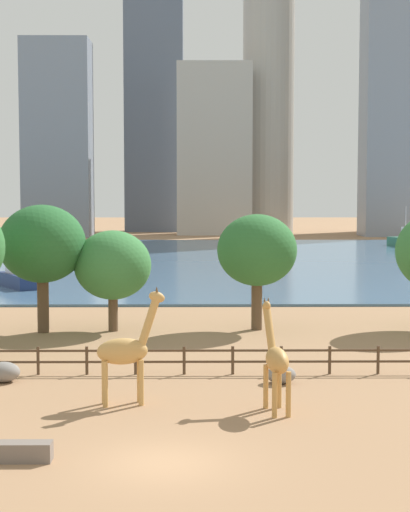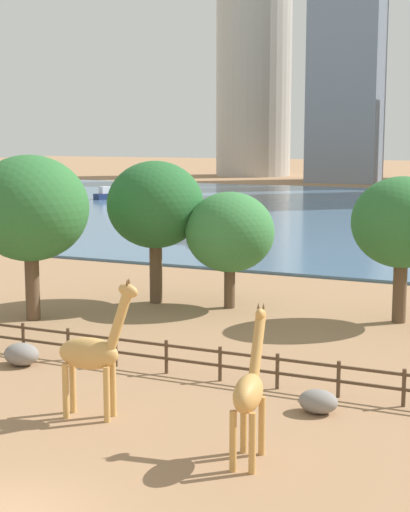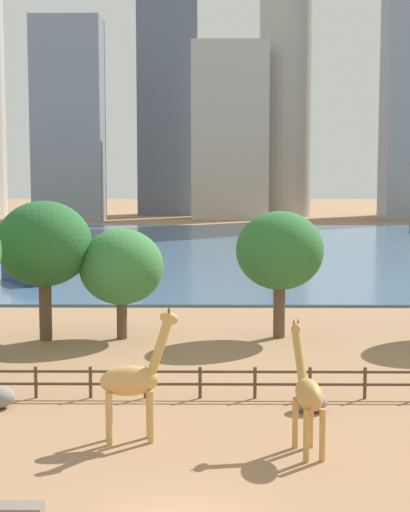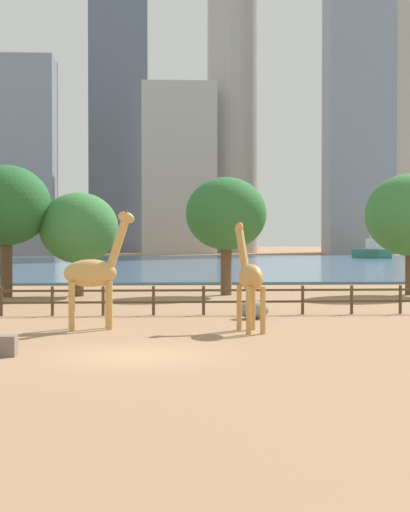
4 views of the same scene
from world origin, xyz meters
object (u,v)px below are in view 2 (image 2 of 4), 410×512
object	(u,v)px
tree_right_tall	(30,209)
tree_left_small	(402,223)
giraffe_tall	(93,353)
boulder_by_pole	(21,354)
tree_center_broad	(155,205)
giraffe_companion	(249,391)
boulder_near_fence	(318,401)
tree_left_large	(230,232)
boat_tug	(212,232)
boat_sailboat	(107,195)

from	to	relation	value
tree_right_tall	tree_left_small	xyz separation A→B (m)	(16.55, 6.90, -0.62)
giraffe_tall	tree_right_tall	xyz separation A→B (m)	(-10.13, 10.36, 3.34)
boulder_by_pole	tree_right_tall	xyz separation A→B (m)	(-4.37, 6.61, 5.04)
tree_center_broad	tree_left_small	size ratio (longest dim) A/B	1.08
tree_left_small	tree_center_broad	bearing A→B (deg)	-176.25
giraffe_companion	tree_right_tall	bearing A→B (deg)	45.06
giraffe_companion	boulder_near_fence	xyz separation A→B (m)	(0.68, 4.47, -1.62)
tree_left_large	tree_right_tall	bearing A→B (deg)	-140.23
giraffe_companion	tree_left_small	size ratio (longest dim) A/B	0.59
giraffe_companion	boat_tug	xyz separation A→B (m)	(-18.67, 39.41, -0.91)
tree_left_large	tree_center_broad	bearing A→B (deg)	-174.02
boulder_by_pole	tree_left_large	distance (m)	14.00
tree_center_broad	boulder_near_fence	bearing A→B (deg)	-45.17
tree_center_broad	boat_sailboat	world-z (taller)	tree_center_broad
tree_left_large	tree_left_small	distance (m)	8.81
tree_left_large	boat_tug	distance (m)	24.12
giraffe_companion	tree_right_tall	size ratio (longest dim) A/B	0.52
tree_right_tall	boulder_by_pole	bearing A→B (deg)	-56.56
tree_left_large	boat_sailboat	distance (m)	70.93
giraffe_companion	tree_left_large	size ratio (longest dim) A/B	0.68
giraffe_companion	boat_sailboat	bearing A→B (deg)	24.83
tree_center_broad	boat_sailboat	bearing A→B (deg)	123.74
boulder_by_pole	tree_left_small	size ratio (longest dim) A/B	0.21
giraffe_tall	boulder_by_pole	distance (m)	7.08
boulder_near_fence	boulder_by_pole	xyz separation A→B (m)	(-12.21, 0.35, 0.06)
tree_left_large	tree_left_small	world-z (taller)	tree_left_small
giraffe_tall	boulder_by_pole	size ratio (longest dim) A/B	3.17
boulder_by_pole	tree_right_tall	bearing A→B (deg)	123.44
giraffe_companion	boat_sailboat	size ratio (longest dim) A/B	0.98
giraffe_tall	boat_tug	distance (m)	40.46
giraffe_companion	tree_right_tall	world-z (taller)	tree_right_tall
boulder_by_pole	boat_sailboat	world-z (taller)	boat_sailboat
tree_center_broad	tree_right_tall	size ratio (longest dim) A/B	0.95
giraffe_tall	giraffe_companion	world-z (taller)	giraffe_tall
tree_right_tall	boat_tug	distance (m)	28.45
giraffe_companion	tree_center_broad	distance (m)	21.61
tree_left_large	giraffe_companion	bearing A→B (deg)	-65.67
tree_center_broad	boat_tug	distance (m)	23.22
tree_left_small	tree_right_tall	bearing A→B (deg)	-157.37
giraffe_companion	boulder_by_pole	world-z (taller)	giraffe_companion
giraffe_tall	tree_left_large	bearing A→B (deg)	87.34
boulder_near_fence	tree_left_small	size ratio (longest dim) A/B	0.18
tree_right_tall	tree_left_small	size ratio (longest dim) A/B	1.14
tree_left_small	boat_tug	xyz separation A→B (m)	(-19.32, 21.07, -3.76)
tree_right_tall	tree_left_large	bearing A→B (deg)	39.77
tree_left_small	tree_left_large	bearing A→B (deg)	-177.30
tree_right_tall	boat_sailboat	size ratio (longest dim) A/B	1.90
boulder_by_pole	tree_right_tall	world-z (taller)	tree_right_tall
tree_right_tall	boulder_near_fence	bearing A→B (deg)	-22.78
giraffe_companion	boulder_near_fence	distance (m)	4.81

